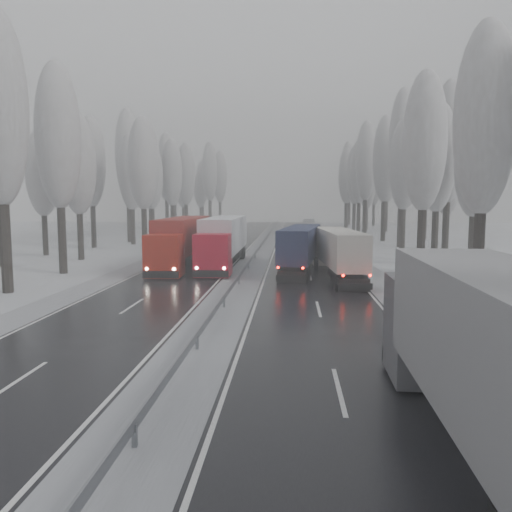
# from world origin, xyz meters

# --- Properties ---
(ground) EXTENTS (260.00, 260.00, 0.00)m
(ground) POSITION_xyz_m (0.00, 0.00, 0.00)
(ground) COLOR silver
(ground) RESTS_ON ground
(carriageway_right) EXTENTS (7.50, 200.00, 0.03)m
(carriageway_right) POSITION_xyz_m (5.25, 30.00, 0.01)
(carriageway_right) COLOR black
(carriageway_right) RESTS_ON ground
(carriageway_left) EXTENTS (7.50, 200.00, 0.03)m
(carriageway_left) POSITION_xyz_m (-5.25, 30.00, 0.01)
(carriageway_left) COLOR black
(carriageway_left) RESTS_ON ground
(median_slush) EXTENTS (3.00, 200.00, 0.04)m
(median_slush) POSITION_xyz_m (0.00, 30.00, 0.02)
(median_slush) COLOR #A4A6AC
(median_slush) RESTS_ON ground
(shoulder_right) EXTENTS (2.40, 200.00, 0.04)m
(shoulder_right) POSITION_xyz_m (10.20, 30.00, 0.02)
(shoulder_right) COLOR #A4A6AC
(shoulder_right) RESTS_ON ground
(shoulder_left) EXTENTS (2.40, 200.00, 0.04)m
(shoulder_left) POSITION_xyz_m (-10.20, 30.00, 0.02)
(shoulder_left) COLOR #A4A6AC
(shoulder_left) RESTS_ON ground
(median_guardrail) EXTENTS (0.12, 200.00, 0.76)m
(median_guardrail) POSITION_xyz_m (0.00, 29.99, 0.60)
(median_guardrail) COLOR slate
(median_guardrail) RESTS_ON ground
(tree_16) EXTENTS (3.60, 3.60, 16.53)m
(tree_16) POSITION_xyz_m (15.04, 15.67, 10.67)
(tree_16) COLOR black
(tree_16) RESTS_ON ground
(tree_18) EXTENTS (3.60, 3.60, 16.58)m
(tree_18) POSITION_xyz_m (14.51, 27.03, 10.70)
(tree_18) COLOR black
(tree_18) RESTS_ON ground
(tree_19) EXTENTS (3.60, 3.60, 14.57)m
(tree_19) POSITION_xyz_m (20.02, 31.03, 9.42)
(tree_19) COLOR black
(tree_19) RESTS_ON ground
(tree_20) EXTENTS (3.60, 3.60, 15.71)m
(tree_20) POSITION_xyz_m (17.90, 35.17, 10.14)
(tree_20) COLOR black
(tree_20) RESTS_ON ground
(tree_21) EXTENTS (3.60, 3.60, 18.62)m
(tree_21) POSITION_xyz_m (20.12, 39.17, 12.00)
(tree_21) COLOR black
(tree_21) RESTS_ON ground
(tree_22) EXTENTS (3.60, 3.60, 15.86)m
(tree_22) POSITION_xyz_m (17.02, 45.60, 10.24)
(tree_22) COLOR black
(tree_22) RESTS_ON ground
(tree_23) EXTENTS (3.60, 3.60, 13.55)m
(tree_23) POSITION_xyz_m (23.31, 49.60, 8.77)
(tree_23) COLOR black
(tree_23) RESTS_ON ground
(tree_24) EXTENTS (3.60, 3.60, 20.49)m
(tree_24) POSITION_xyz_m (17.90, 51.02, 13.19)
(tree_24) COLOR black
(tree_24) RESTS_ON ground
(tree_25) EXTENTS (3.60, 3.60, 19.44)m
(tree_25) POSITION_xyz_m (24.81, 55.02, 12.52)
(tree_25) COLOR black
(tree_25) RESTS_ON ground
(tree_26) EXTENTS (3.60, 3.60, 18.78)m
(tree_26) POSITION_xyz_m (17.56, 61.27, 12.10)
(tree_26) COLOR black
(tree_26) RESTS_ON ground
(tree_27) EXTENTS (3.60, 3.60, 17.62)m
(tree_27) POSITION_xyz_m (24.72, 65.27, 11.36)
(tree_27) COLOR black
(tree_27) RESTS_ON ground
(tree_28) EXTENTS (3.60, 3.60, 19.62)m
(tree_28) POSITION_xyz_m (16.34, 71.95, 12.64)
(tree_28) COLOR black
(tree_28) RESTS_ON ground
(tree_29) EXTENTS (3.60, 3.60, 18.11)m
(tree_29) POSITION_xyz_m (23.71, 75.95, 11.67)
(tree_29) COLOR black
(tree_29) RESTS_ON ground
(tree_30) EXTENTS (3.60, 3.60, 17.86)m
(tree_30) POSITION_xyz_m (16.56, 81.70, 11.52)
(tree_30) COLOR black
(tree_30) RESTS_ON ground
(tree_31) EXTENTS (3.60, 3.60, 18.58)m
(tree_31) POSITION_xyz_m (22.48, 85.70, 11.97)
(tree_31) COLOR black
(tree_31) RESTS_ON ground
(tree_32) EXTENTS (3.60, 3.60, 17.33)m
(tree_32) POSITION_xyz_m (16.63, 89.21, 11.18)
(tree_32) COLOR black
(tree_32) RESTS_ON ground
(tree_33) EXTENTS (3.60, 3.60, 14.33)m
(tree_33) POSITION_xyz_m (19.77, 93.21, 9.26)
(tree_33) COLOR black
(tree_33) RESTS_ON ground
(tree_34) EXTENTS (3.60, 3.60, 17.63)m
(tree_34) POSITION_xyz_m (15.73, 96.32, 11.37)
(tree_34) COLOR black
(tree_34) RESTS_ON ground
(tree_35) EXTENTS (3.60, 3.60, 18.25)m
(tree_35) POSITION_xyz_m (24.94, 100.32, 11.77)
(tree_35) COLOR black
(tree_35) RESTS_ON ground
(tree_36) EXTENTS (3.60, 3.60, 20.23)m
(tree_36) POSITION_xyz_m (17.04, 106.16, 13.02)
(tree_36) COLOR black
(tree_36) RESTS_ON ground
(tree_37) EXTENTS (3.60, 3.60, 16.37)m
(tree_37) POSITION_xyz_m (24.02, 110.16, 10.56)
(tree_37) COLOR black
(tree_37) RESTS_ON ground
(tree_38) EXTENTS (3.60, 3.60, 17.97)m
(tree_38) POSITION_xyz_m (18.73, 116.73, 11.59)
(tree_38) COLOR black
(tree_38) RESTS_ON ground
(tree_39) EXTENTS (3.60, 3.60, 16.19)m
(tree_39) POSITION_xyz_m (21.55, 120.73, 10.45)
(tree_39) COLOR black
(tree_39) RESTS_ON ground
(tree_58) EXTENTS (3.60, 3.60, 17.21)m
(tree_58) POSITION_xyz_m (-15.13, 24.57, 11.10)
(tree_58) COLOR black
(tree_58) RESTS_ON ground
(tree_60) EXTENTS (3.60, 3.60, 14.84)m
(tree_60) POSITION_xyz_m (-17.75, 34.20, 9.59)
(tree_60) COLOR black
(tree_60) RESTS_ON ground
(tree_61) EXTENTS (3.60, 3.60, 13.95)m
(tree_61) POSITION_xyz_m (-23.52, 38.20, 9.02)
(tree_61) COLOR black
(tree_61) RESTS_ON ground
(tree_62) EXTENTS (3.60, 3.60, 16.04)m
(tree_62) POSITION_xyz_m (-13.94, 43.73, 10.36)
(tree_62) COLOR black
(tree_62) RESTS_ON ground
(tree_63) EXTENTS (3.60, 3.60, 16.88)m
(tree_63) POSITION_xyz_m (-21.85, 47.73, 10.89)
(tree_63) COLOR black
(tree_63) RESTS_ON ground
(tree_64) EXTENTS (3.60, 3.60, 15.42)m
(tree_64) POSITION_xyz_m (-18.26, 52.71, 9.96)
(tree_64) COLOR black
(tree_64) RESTS_ON ground
(tree_65) EXTENTS (3.60, 3.60, 19.48)m
(tree_65) POSITION_xyz_m (-20.05, 56.71, 12.55)
(tree_65) COLOR black
(tree_65) RESTS_ON ground
(tree_66) EXTENTS (3.60, 3.60, 15.23)m
(tree_66) POSITION_xyz_m (-18.16, 62.35, 9.84)
(tree_66) COLOR black
(tree_66) RESTS_ON ground
(tree_67) EXTENTS (3.60, 3.60, 17.09)m
(tree_67) POSITION_xyz_m (-19.54, 66.35, 11.03)
(tree_67) COLOR black
(tree_67) RESTS_ON ground
(tree_68) EXTENTS (3.60, 3.60, 16.65)m
(tree_68) POSITION_xyz_m (-16.58, 69.11, 10.75)
(tree_68) COLOR black
(tree_68) RESTS_ON ground
(tree_69) EXTENTS (3.60, 3.60, 19.35)m
(tree_69) POSITION_xyz_m (-21.42, 73.11, 12.46)
(tree_69) COLOR black
(tree_69) RESTS_ON ground
(tree_70) EXTENTS (3.60, 3.60, 17.09)m
(tree_70) POSITION_xyz_m (-16.33, 79.19, 11.03)
(tree_70) COLOR black
(tree_70) RESTS_ON ground
(tree_71) EXTENTS (3.60, 3.60, 19.61)m
(tree_71) POSITION_xyz_m (-21.09, 83.19, 12.63)
(tree_71) COLOR black
(tree_71) RESTS_ON ground
(tree_72) EXTENTS (3.60, 3.60, 15.11)m
(tree_72) POSITION_xyz_m (-18.93, 88.54, 9.76)
(tree_72) COLOR black
(tree_72) RESTS_ON ground
(tree_73) EXTENTS (3.60, 3.60, 17.22)m
(tree_73) POSITION_xyz_m (-21.82, 92.54, 11.11)
(tree_73) COLOR black
(tree_73) RESTS_ON ground
(tree_74) EXTENTS (3.60, 3.60, 19.68)m
(tree_74) POSITION_xyz_m (-15.07, 99.33, 12.67)
(tree_74) COLOR black
(tree_74) RESTS_ON ground
(tree_75) EXTENTS (3.60, 3.60, 18.60)m
(tree_75) POSITION_xyz_m (-24.20, 103.33, 11.99)
(tree_75) COLOR black
(tree_75) RESTS_ON ground
(tree_76) EXTENTS (3.60, 3.60, 18.55)m
(tree_76) POSITION_xyz_m (-14.05, 108.72, 11.95)
(tree_76) COLOR black
(tree_76) RESTS_ON ground
(tree_77) EXTENTS (3.60, 3.60, 14.32)m
(tree_77) POSITION_xyz_m (-19.66, 112.72, 9.26)
(tree_77) COLOR black
(tree_77) RESTS_ON ground
(tree_78) EXTENTS (3.60, 3.60, 19.55)m
(tree_78) POSITION_xyz_m (-17.56, 115.31, 12.59)
(tree_78) COLOR black
(tree_78) RESTS_ON ground
(tree_79) EXTENTS (3.60, 3.60, 17.07)m
(tree_79) POSITION_xyz_m (-20.33, 119.31, 11.01)
(tree_79) COLOR black
(tree_79) RESTS_ON ground
(truck_blue_box) EXTENTS (4.17, 14.98, 3.81)m
(truck_blue_box) POSITION_xyz_m (4.65, 27.57, 2.22)
(truck_blue_box) COLOR #1E1C46
(truck_blue_box) RESTS_ON ground
(truck_cream_box) EXTENTS (3.38, 14.68, 3.74)m
(truck_cream_box) POSITION_xyz_m (7.32, 24.38, 2.18)
(truck_cream_box) COLOR #A49D91
(truck_cream_box) RESTS_ON ground
(box_truck_distant) EXTENTS (2.67, 6.99, 2.55)m
(box_truck_distant) POSITION_xyz_m (7.30, 85.77, 1.30)
(box_truck_distant) COLOR silver
(box_truck_distant) RESTS_ON ground
(truck_red_white) EXTENTS (2.89, 17.52, 4.48)m
(truck_red_white) POSITION_xyz_m (-2.41, 29.86, 2.62)
(truck_red_white) COLOR red
(truck_red_white) RESTS_ON ground
(truck_red_red) EXTENTS (3.08, 17.40, 4.45)m
(truck_red_red) POSITION_xyz_m (-6.19, 29.23, 2.59)
(truck_red_red) COLOR #9F1509
(truck_red_red) RESTS_ON ground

